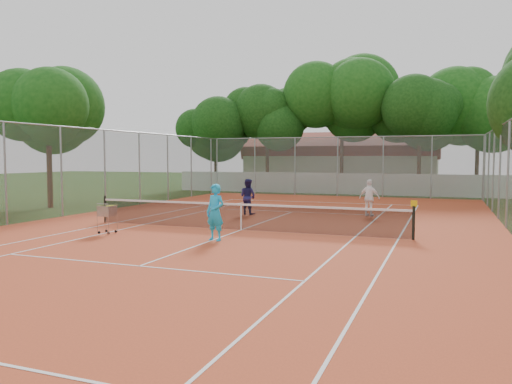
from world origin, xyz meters
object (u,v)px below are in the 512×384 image
(player_far_left, at_px, (248,197))
(ball_hopper, at_px, (107,218))
(clubhouse, at_px, (343,162))
(player_near, at_px, (215,212))
(tennis_net, at_px, (241,217))
(player_far_right, at_px, (369,198))

(player_far_left, xyz_separation_m, ball_hopper, (-2.39, -7.06, -0.29))
(clubhouse, height_order, ball_hopper, clubhouse)
(player_near, bearing_deg, tennis_net, 106.20)
(player_far_right, height_order, ball_hopper, player_far_right)
(tennis_net, bearing_deg, player_near, -87.56)
(clubhouse, relative_size, player_far_left, 10.01)
(player_far_left, distance_m, player_far_right, 5.47)
(tennis_net, relative_size, player_far_left, 7.25)
(player_near, relative_size, player_far_left, 1.09)
(clubhouse, bearing_deg, player_far_left, -89.08)
(clubhouse, relative_size, player_near, 9.17)
(ball_hopper, bearing_deg, tennis_net, 17.62)
(clubhouse, xyz_separation_m, player_near, (2.10, -31.36, -1.29))
(tennis_net, relative_size, ball_hopper, 11.19)
(player_far_right, relative_size, ball_hopper, 1.54)
(clubhouse, distance_m, player_far_left, 24.37)
(player_far_right, xyz_separation_m, ball_hopper, (-7.70, -8.36, -0.29))
(ball_hopper, bearing_deg, player_far_left, 58.02)
(player_near, bearing_deg, player_far_right, 80.34)
(player_near, distance_m, player_far_right, 9.07)
(clubhouse, distance_m, player_far_right, 23.77)
(clubhouse, bearing_deg, player_far_right, -76.09)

